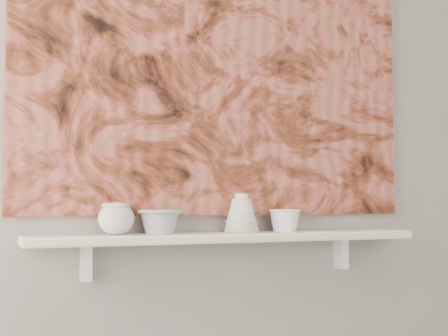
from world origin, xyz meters
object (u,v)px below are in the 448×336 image
shelf (232,237)px  bowl_white (285,220)px  bell_vessel (242,213)px  cup_cream (116,219)px  bowl_grey (160,221)px  painting (223,64)px

shelf → bowl_white: bowl_white is taller
shelf → bell_vessel: size_ratio=10.19×
bell_vessel → cup_cream: bearing=180.0°
cup_cream → bell_vessel: size_ratio=0.85×
bell_vessel → shelf: bearing=180.0°
bowl_grey → painting: bearing=17.2°
bowl_grey → cup_cream: bearing=180.0°
bell_vessel → bowl_grey: bearing=180.0°
painting → cup_cream: 0.69m
painting → cup_cream: bearing=-168.8°
bowl_grey → bowl_white: (0.47, 0.00, -0.00)m
bowl_grey → bowl_white: size_ratio=1.30×
shelf → cup_cream: size_ratio=12.03×
painting → bowl_grey: (-0.26, -0.08, -0.57)m
bowl_grey → bell_vessel: (0.30, 0.00, 0.03)m
bell_vessel → bowl_white: bearing=0.0°
bowl_white → bowl_grey: bearing=180.0°
bowl_grey → cup_cream: 0.15m
bowl_white → bell_vessel: bearing=180.0°
bowl_grey → bell_vessel: 0.30m
cup_cream → bell_vessel: 0.44m
shelf → bell_vessel: bell_vessel is taller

